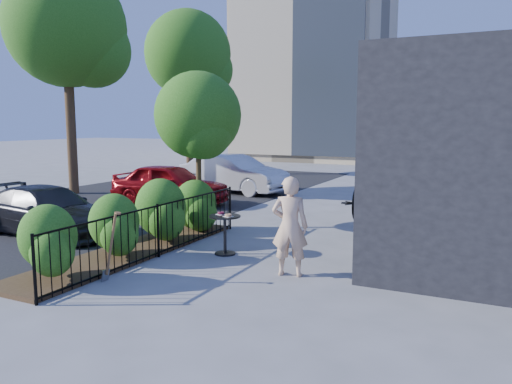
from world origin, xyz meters
The scene contains 14 objects.
ground centered at (0.00, 0.00, 0.00)m, with size 120.00×120.00×0.00m, color gray.
fence centered at (-1.50, 0.00, 0.56)m, with size 0.05×6.05×1.10m.
planting_bed centered at (-2.20, 0.00, 0.04)m, with size 1.30×6.00×0.08m, color #382616.
shrubs centered at (-2.10, 0.10, 0.70)m, with size 1.10×5.60×1.24m.
patio_tree centered at (-2.24, 2.76, 2.76)m, with size 2.20×2.20×3.94m.
street centered at (-7.00, 3.00, 0.00)m, with size 9.00×30.00×0.01m, color black.
street_tree_near centered at (-9.94, 5.96, 5.92)m, with size 4.40×4.40×8.28m.
street_tree_far centered at (-9.94, 13.96, 5.92)m, with size 4.40×4.40×8.28m.
cafe_table centered at (-0.40, 0.79, 0.57)m, with size 0.65×0.65×0.87m.
woman centered at (1.35, 0.04, 0.89)m, with size 0.65×0.43×1.79m, color #DBB08D.
shovel centered at (-1.25, -1.66, 0.56)m, with size 0.43×0.17×1.27m.
car_red centered at (-5.22, 5.59, 0.68)m, with size 1.61×4.00×1.36m, color maroon.
car_silver centered at (-4.66, 9.02, 0.73)m, with size 1.56×4.46×1.47m, color #BCBCC1.
car_darkgrey centered at (-5.17, 0.50, 0.59)m, with size 1.65×4.05×1.17m, color black.
Camera 1 is at (4.60, -8.00, 2.72)m, focal length 35.00 mm.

